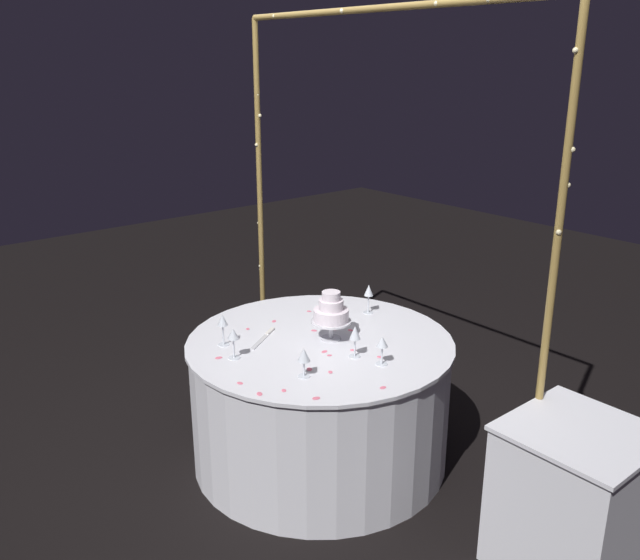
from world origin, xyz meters
The scene contains 32 objects.
ground_plane centered at (0.00, 0.00, 0.00)m, with size 12.00×12.00×0.00m, color black.
decorative_arch centered at (0.00, 0.40, 1.59)m, with size 2.26×0.06×2.44m.
main_table centered at (0.00, 0.00, 0.36)m, with size 1.46×1.46×0.73m.
side_table centered at (1.38, 0.29, 0.35)m, with size 0.57×0.57×0.70m.
tiered_cake centered at (0.03, 0.06, 0.89)m, with size 0.22×0.22×0.27m.
wine_glass_0 centered at (-0.11, -0.48, 0.85)m, with size 0.06×0.06×0.16m.
wine_glass_1 centered at (-0.13, 0.49, 0.86)m, with size 0.06×0.06×0.18m.
wine_glass_2 centered at (-0.28, -0.44, 0.86)m, with size 0.06×0.06×0.18m.
wine_glass_3 centered at (0.29, -0.34, 0.84)m, with size 0.06×0.06×0.15m.
wine_glass_4 centered at (0.43, 0.04, 0.84)m, with size 0.06×0.06×0.15m.
wine_glass_5 centered at (0.28, 0.00, 0.85)m, with size 0.06×0.06×0.17m.
cake_knife centered at (-0.22, -0.22, 0.73)m, with size 0.17×0.26×0.01m.
rose_petal_0 centered at (0.37, 0.09, 0.73)m, with size 0.03×0.02×0.00m, color #EA6B84.
rose_petal_1 centered at (-0.40, 0.32, 0.73)m, with size 0.03×0.02×0.00m, color #EA6B84.
rose_petal_2 centered at (-0.38, -0.21, 0.73)m, with size 0.03×0.02×0.00m, color #EA6B84.
rose_petal_3 centered at (-0.16, -0.55, 0.73)m, with size 0.04×0.03×0.00m, color #EA6B84.
rose_petal_4 centered at (0.13, -0.08, 0.73)m, with size 0.04×0.03×0.00m, color #EA6B84.
rose_petal_5 centered at (-0.38, -0.03, 0.73)m, with size 0.03×0.02×0.00m, color #EA6B84.
rose_petal_6 centered at (0.22, 0.05, 0.73)m, with size 0.03×0.02×0.00m, color #EA6B84.
rose_petal_7 centered at (0.33, -0.21, 0.73)m, with size 0.03×0.02×0.00m, color #EA6B84.
rose_petal_8 centered at (-0.12, 0.06, 0.73)m, with size 0.03×0.02×0.00m, color #EA6B84.
rose_petal_9 centered at (0.19, -0.09, 0.73)m, with size 0.03×0.02×0.00m, color #EA6B84.
rose_petal_10 centered at (0.24, -0.27, 0.73)m, with size 0.04×0.03×0.00m, color #EA6B84.
rose_petal_11 centered at (-0.06, 0.15, 0.73)m, with size 0.03×0.02×0.00m, color #EA6B84.
rose_petal_12 centered at (-0.37, 0.23, 0.73)m, with size 0.03×0.02×0.00m, color #EA6B84.
rose_petal_13 centered at (0.34, -0.50, 0.73)m, with size 0.03×0.02×0.00m, color #EA6B84.
rose_petal_14 centered at (0.01, 0.22, 0.73)m, with size 0.03×0.02×0.00m, color #EA6B84.
rose_petal_15 centered at (0.15, -0.62, 0.73)m, with size 0.03×0.02×0.00m, color #EA6B84.
rose_petal_16 centered at (0.49, -0.44, 0.73)m, with size 0.04×0.03×0.00m, color #EA6B84.
rose_petal_17 centered at (0.61, -0.13, 0.73)m, with size 0.03×0.02×0.00m, color #EA6B84.
rose_petal_18 centered at (0.09, 0.19, 0.73)m, with size 0.03×0.02×0.00m, color #EA6B84.
rose_petal_19 centered at (0.29, -0.61, 0.73)m, with size 0.04×0.03×0.00m, color #EA6B84.
Camera 1 is at (2.56, -2.15, 2.19)m, focal length 37.53 mm.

